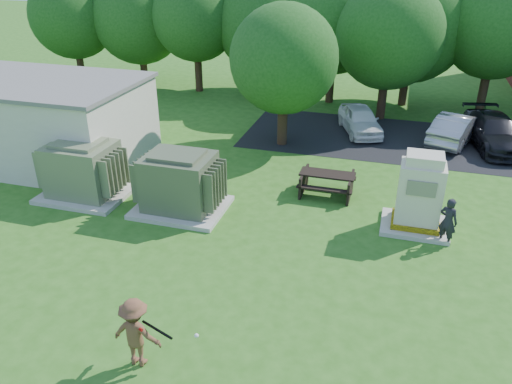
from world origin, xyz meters
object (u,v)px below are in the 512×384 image
(transformer_left, at_px, (83,171))
(batter, at_px, (136,333))
(picnic_table, at_px, (327,181))
(car_silver_a, at_px, (455,128))
(transformer_right, at_px, (180,184))
(person_by_generator, at_px, (448,221))
(generator_cabinet, at_px, (419,197))
(car_dark, at_px, (494,132))
(car_white, at_px, (360,120))

(transformer_left, bearing_deg, batter, -49.41)
(picnic_table, height_order, car_silver_a, car_silver_a)
(transformer_left, relative_size, transformer_right, 1.00)
(transformer_left, relative_size, batter, 1.82)
(car_silver_a, bearing_deg, person_by_generator, 104.76)
(generator_cabinet, xyz_separation_m, car_silver_a, (1.62, 8.44, -0.44))
(car_silver_a, bearing_deg, picnic_table, 75.02)
(person_by_generator, xyz_separation_m, car_dark, (2.34, 9.06, -0.08))
(transformer_right, distance_m, picnic_table, 5.23)
(person_by_generator, relative_size, car_silver_a, 0.37)
(transformer_left, relative_size, car_white, 0.80)
(transformer_right, xyz_separation_m, car_dark, (10.85, 9.34, -0.29))
(car_dark, bearing_deg, person_by_generator, -116.83)
(generator_cabinet, bearing_deg, car_white, 107.20)
(picnic_table, height_order, car_white, car_white)
(transformer_left, bearing_deg, person_by_generator, 1.32)
(picnic_table, xyz_separation_m, car_white, (0.44, 6.98, 0.12))
(picnic_table, xyz_separation_m, car_silver_a, (4.70, 6.88, 0.15))
(transformer_left, distance_m, batter, 8.74)
(generator_cabinet, bearing_deg, batter, -126.55)
(generator_cabinet, height_order, car_silver_a, generator_cabinet)
(car_silver_a, bearing_deg, transformer_right, 64.92)
(picnic_table, xyz_separation_m, car_dark, (6.30, 6.79, 0.17))
(picnic_table, distance_m, person_by_generator, 4.57)
(picnic_table, bearing_deg, batter, -105.59)
(generator_cabinet, distance_m, car_white, 8.96)
(person_by_generator, xyz_separation_m, car_silver_a, (0.74, 9.14, -0.09))
(transformer_left, bearing_deg, picnic_table, 17.17)
(generator_cabinet, distance_m, car_dark, 8.97)
(generator_cabinet, height_order, person_by_generator, generator_cabinet)
(transformer_right, distance_m, car_dark, 14.32)
(person_by_generator, bearing_deg, generator_cabinet, -8.91)
(transformer_right, relative_size, car_dark, 0.64)
(transformer_right, distance_m, car_white, 10.76)
(transformer_right, height_order, batter, transformer_right)
(transformer_left, distance_m, transformer_right, 3.70)
(car_white, bearing_deg, picnic_table, -114.43)
(car_white, xyz_separation_m, car_silver_a, (4.26, -0.10, 0.03))
(transformer_left, distance_m, car_silver_a, 16.02)
(person_by_generator, bearing_deg, car_silver_a, -64.93)
(transformer_right, bearing_deg, transformer_left, 180.00)
(person_by_generator, bearing_deg, transformer_right, 31.58)
(picnic_table, bearing_deg, car_silver_a, 55.65)
(transformer_right, height_order, person_by_generator, transformer_right)
(generator_cabinet, bearing_deg, car_dark, 68.94)
(transformer_right, relative_size, car_white, 0.80)
(picnic_table, relative_size, batter, 1.18)
(transformer_left, height_order, picnic_table, transformer_left)
(transformer_right, relative_size, batter, 1.82)
(transformer_right, xyz_separation_m, picnic_table, (4.55, 2.55, -0.45))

